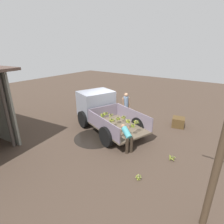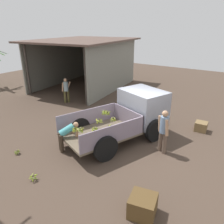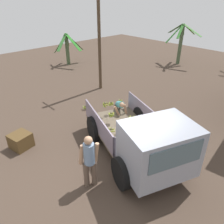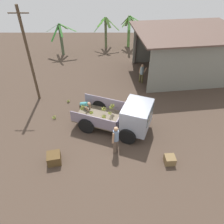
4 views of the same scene
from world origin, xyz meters
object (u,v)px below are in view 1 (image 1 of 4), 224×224
at_px(cargo_truck, 100,108).
at_px(person_foreground_visitor, 126,105).
at_px(banana_bunch_on_ground_0, 172,158).
at_px(person_worker_loading, 127,136).
at_px(wooden_crate_0, 178,122).
at_px(wooden_crate_1, 100,105).
at_px(banana_bunch_on_ground_1, 138,177).

height_order(cargo_truck, person_foreground_visitor, cargo_truck).
height_order(cargo_truck, banana_bunch_on_ground_0, cargo_truck).
height_order(person_worker_loading, banana_bunch_on_ground_0, person_worker_loading).
xyz_separation_m(person_worker_loading, wooden_crate_0, (-1.19, -3.89, -0.42)).
bearing_deg(cargo_truck, person_worker_loading, 171.71).
relative_size(cargo_truck, person_foreground_visitor, 2.82).
bearing_deg(wooden_crate_0, wooden_crate_1, -0.44).
distance_m(cargo_truck, banana_bunch_on_ground_1, 5.02).
bearing_deg(wooden_crate_0, cargo_truck, 31.76).
relative_size(person_foreground_visitor, wooden_crate_1, 3.31).
bearing_deg(wooden_crate_0, banana_bunch_on_ground_0, 102.15).
relative_size(banana_bunch_on_ground_0, wooden_crate_1, 0.51).
bearing_deg(banana_bunch_on_ground_0, wooden_crate_0, -77.85).
xyz_separation_m(person_foreground_visitor, wooden_crate_0, (-3.14, -0.75, -0.68)).
relative_size(cargo_truck, wooden_crate_1, 9.33).
xyz_separation_m(cargo_truck, person_foreground_visitor, (-0.75, -1.66, -0.09)).
xyz_separation_m(cargo_truck, wooden_crate_0, (-3.89, -2.41, -0.77)).
xyz_separation_m(cargo_truck, banana_bunch_on_ground_1, (-4.02, 2.85, -0.94)).
xyz_separation_m(person_foreground_visitor, person_worker_loading, (-1.95, 3.13, -0.26)).
bearing_deg(cargo_truck, banana_bunch_on_ground_0, -172.48).
xyz_separation_m(person_worker_loading, wooden_crate_1, (4.70, -3.93, -0.48)).
distance_m(person_worker_loading, wooden_crate_0, 4.09).
bearing_deg(cargo_truck, person_foreground_visitor, -93.93).
relative_size(person_foreground_visitor, banana_bunch_on_ground_0, 6.48).
xyz_separation_m(person_foreground_visitor, banana_bunch_on_ground_0, (-3.89, 2.72, -0.83)).
bearing_deg(person_foreground_visitor, cargo_truck, -86.06).
height_order(person_worker_loading, wooden_crate_0, person_worker_loading).
bearing_deg(wooden_crate_1, person_foreground_visitor, 163.78).
distance_m(cargo_truck, person_worker_loading, 3.10).
height_order(banana_bunch_on_ground_0, wooden_crate_1, wooden_crate_1).
distance_m(banana_bunch_on_ground_1, wooden_crate_0, 5.27).
xyz_separation_m(banana_bunch_on_ground_0, wooden_crate_1, (6.64, -3.52, 0.09)).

